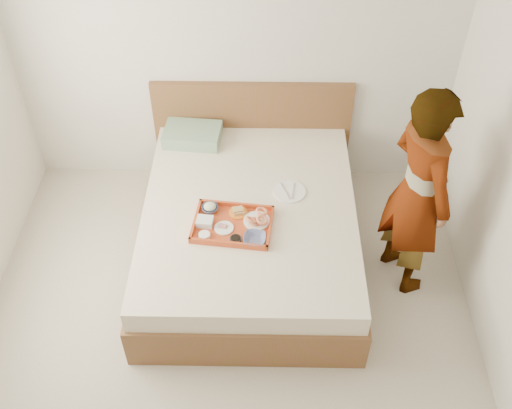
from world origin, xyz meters
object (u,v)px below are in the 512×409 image
object	(u,v)px
bed	(250,231)
dinner_plate	(289,192)
tray	(233,224)
person	(418,193)

from	to	relation	value
bed	dinner_plate	size ratio (longest dim) A/B	8.19
bed	tray	bearing A→B (deg)	-119.02
person	tray	bearing A→B (deg)	69.02
bed	dinner_plate	distance (m)	0.43
dinner_plate	bed	bearing A→B (deg)	-151.86
tray	dinner_plate	distance (m)	0.55
bed	dinner_plate	world-z (taller)	dinner_plate
bed	tray	world-z (taller)	tray
bed	person	distance (m)	1.29
tray	dinner_plate	bearing A→B (deg)	48.18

